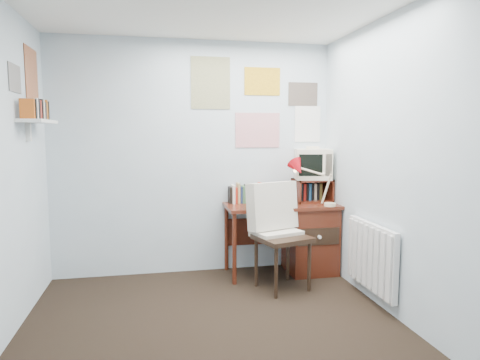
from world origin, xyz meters
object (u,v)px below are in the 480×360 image
object	(u,v)px
wall_shelf	(38,121)
radiator	(371,256)
desk	(305,235)
crt_tv	(313,163)
desk_chair	(283,238)
tv_riser	(312,190)
desk_lamp	(330,185)

from	to	relation	value
wall_shelf	radiator	bearing A→B (deg)	-10.89
desk	crt_tv	world-z (taller)	crt_tv
desk_chair	radiator	xyz separation A→B (m)	(0.68, -0.48, -0.08)
desk_chair	crt_tv	world-z (taller)	crt_tv
crt_tv	wall_shelf	bearing A→B (deg)	-156.60
tv_riser	wall_shelf	distance (m)	2.83
tv_riser	crt_tv	size ratio (longest dim) A/B	1.04
desk_lamp	wall_shelf	distance (m)	2.84
crt_tv	wall_shelf	world-z (taller)	wall_shelf
desk	wall_shelf	bearing A→B (deg)	-171.60
desk_chair	desk_lamp	distance (m)	0.79
desk	crt_tv	size ratio (longest dim) A/B	3.12
desk_chair	radiator	bearing A→B (deg)	-51.81
desk	radiator	xyz separation A→B (m)	(0.29, -0.93, 0.01)
desk_lamp	wall_shelf	world-z (taller)	wall_shelf
desk_lamp	crt_tv	bearing A→B (deg)	104.77
tv_riser	radiator	world-z (taller)	tv_riser
tv_riser	wall_shelf	bearing A→B (deg)	-169.68
desk_chair	wall_shelf	xyz separation A→B (m)	(-2.18, 0.07, 1.12)
desk	wall_shelf	size ratio (longest dim) A/B	1.94
desk	radiator	distance (m)	0.97
tv_riser	crt_tv	distance (m)	0.31
crt_tv	wall_shelf	xyz separation A→B (m)	(-2.70, -0.51, 0.43)
desk	desk_lamp	size ratio (longest dim) A/B	2.71
desk_lamp	radiator	world-z (taller)	desk_lamp
desk_lamp	radiator	size ratio (longest dim) A/B	0.55
tv_riser	radiator	distance (m)	1.15
desk	desk_lamp	bearing A→B (deg)	-49.18
desk	tv_riser	bearing A→B (deg)	42.96
desk_lamp	tv_riser	bearing A→B (deg)	106.49
desk_lamp	tv_riser	distance (m)	0.35
desk	tv_riser	world-z (taller)	tv_riser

